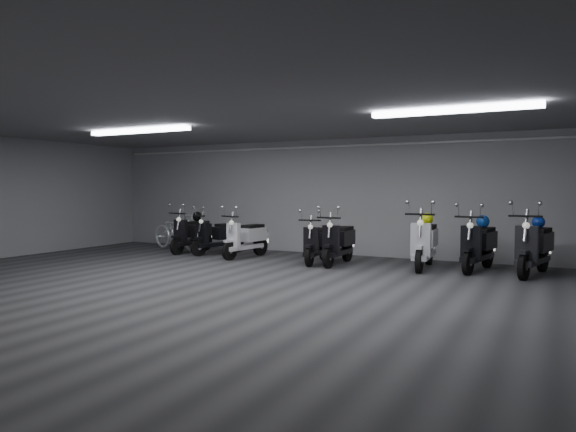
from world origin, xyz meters
The scene contains 19 objects.
floor centered at (0.00, 0.00, -0.01)m, with size 14.00×10.00×0.01m, color #323234.
ceiling centered at (0.00, 0.00, 2.80)m, with size 14.00×10.00×0.01m, color slate.
back_wall centered at (0.00, 5.00, 1.40)m, with size 14.00×0.01×2.80m, color #9A9A9C.
fluor_strip_left centered at (-3.00, 1.00, 2.74)m, with size 2.40×0.18×0.08m, color white.
fluor_strip_right centered at (3.00, 1.00, 2.74)m, with size 2.40×0.18×0.08m, color white.
conduit centered at (0.00, 4.92, 2.62)m, with size 0.05×0.05×13.60m, color white.
scooter_0 centered at (-3.76, 3.63, 0.62)m, with size 0.56×1.68×1.25m, color black, non-canonical shape.
scooter_1 centered at (-2.97, 3.63, 0.60)m, with size 0.54×1.61×1.20m, color black, non-canonical shape.
scooter_2 centered at (-2.04, 3.40, 0.61)m, with size 0.55×1.64×1.22m, color white, non-canonical shape.
scooter_3 centered at (-0.20, 3.35, 0.59)m, with size 0.53×1.59×1.18m, color black, non-canonical shape.
scooter_5 centered at (0.28, 3.36, 0.63)m, with size 0.57×1.70×1.26m, color black, non-canonical shape.
scooter_6 centered at (2.03, 3.61, 0.69)m, with size 0.62×1.87×1.39m, color silver, non-canonical shape.
scooter_7 centered at (3.03, 3.77, 0.67)m, with size 0.60×1.80×1.34m, color black, non-canonical shape.
scooter_9 centered at (4.01, 3.66, 0.70)m, with size 0.62×1.87×1.40m, color black, non-canonical shape.
bicycle centered at (-4.46, 3.93, 0.61)m, with size 0.66×1.88×1.22m, color white.
helmet_0 centered at (-3.76, 3.87, 0.90)m, with size 0.24×0.24×0.24m, color black.
helmet_1 centered at (2.01, 3.87, 0.99)m, with size 0.25×0.25×0.25m, color #D7F00E.
helmet_2 centered at (4.06, 3.92, 0.98)m, with size 0.23×0.23×0.23m, color navy.
helmet_3 centered at (3.07, 4.02, 0.96)m, with size 0.25×0.25×0.25m, color navy.
Camera 1 is at (4.39, -6.96, 1.61)m, focal length 32.95 mm.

